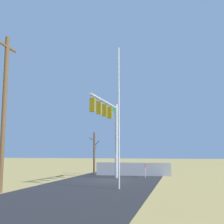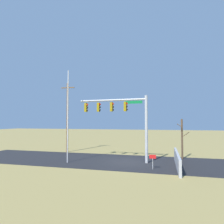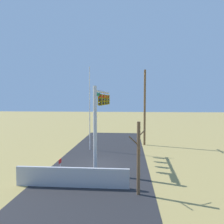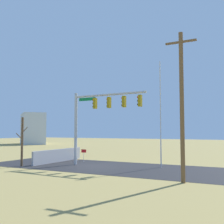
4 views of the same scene
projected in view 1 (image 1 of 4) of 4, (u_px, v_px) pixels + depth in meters
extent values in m
plane|color=#9E894C|center=(110.00, 180.00, 23.88)|extent=(160.00, 160.00, 0.00)
cube|color=#232326|center=(96.00, 186.00, 20.02)|extent=(28.00, 8.00, 0.01)
cube|color=#B7B5AD|center=(119.00, 177.00, 26.87)|extent=(6.00, 6.00, 0.01)
cube|color=#A8A8AD|center=(133.00, 169.00, 28.44)|extent=(0.20, 7.30, 1.27)
cylinder|color=#B2B5BA|center=(116.00, 141.00, 26.35)|extent=(0.28, 0.28, 6.60)
cylinder|color=#B2B5BA|center=(105.00, 102.00, 23.39)|extent=(7.06, 0.53, 0.20)
cube|color=#0F7238|center=(113.00, 109.00, 25.50)|extent=(1.80, 0.11, 0.28)
cube|color=#937A0F|center=(110.00, 113.00, 24.64)|extent=(0.26, 0.37, 0.96)
sphere|color=red|center=(110.00, 110.00, 24.82)|extent=(0.22, 0.22, 0.22)
sphere|color=black|center=(110.00, 113.00, 24.78)|extent=(0.22, 0.22, 0.22)
sphere|color=black|center=(110.00, 117.00, 24.74)|extent=(0.22, 0.22, 0.22)
cube|color=#937A0F|center=(105.00, 111.00, 23.25)|extent=(0.26, 0.37, 0.96)
sphere|color=red|center=(105.00, 107.00, 23.43)|extent=(0.22, 0.22, 0.22)
sphere|color=black|center=(105.00, 111.00, 23.39)|extent=(0.22, 0.22, 0.22)
sphere|color=black|center=(105.00, 114.00, 23.35)|extent=(0.22, 0.22, 0.22)
cube|color=#937A0F|center=(99.00, 108.00, 21.85)|extent=(0.26, 0.37, 0.96)
sphere|color=red|center=(100.00, 104.00, 22.04)|extent=(0.22, 0.22, 0.22)
sphere|color=black|center=(100.00, 108.00, 22.00)|extent=(0.22, 0.22, 0.22)
sphere|color=black|center=(100.00, 112.00, 21.96)|extent=(0.22, 0.22, 0.22)
cube|color=#937A0F|center=(92.00, 105.00, 20.46)|extent=(0.26, 0.37, 0.96)
sphere|color=red|center=(93.00, 101.00, 20.65)|extent=(0.22, 0.22, 0.22)
sphere|color=black|center=(93.00, 105.00, 20.61)|extent=(0.22, 0.22, 0.22)
sphere|color=black|center=(93.00, 109.00, 20.56)|extent=(0.22, 0.22, 0.22)
cylinder|color=silver|center=(119.00, 116.00, 18.84)|extent=(0.10, 0.10, 9.15)
cylinder|color=brown|center=(4.00, 112.00, 17.09)|extent=(0.26, 0.26, 9.17)
cube|color=brown|center=(7.00, 47.00, 17.63)|extent=(1.90, 0.12, 0.12)
cylinder|color=brown|center=(94.00, 153.00, 30.31)|extent=(0.20, 0.20, 4.30)
cylinder|color=brown|center=(95.00, 149.00, 30.73)|extent=(0.78, 0.07, 0.57)
cylinder|color=brown|center=(92.00, 139.00, 30.32)|extent=(0.54, 0.47, 0.39)
cylinder|color=brown|center=(97.00, 143.00, 30.37)|extent=(0.12, 0.61, 0.55)
cylinder|color=silver|center=(145.00, 173.00, 26.11)|extent=(0.04, 0.04, 0.90)
cube|color=red|center=(145.00, 166.00, 26.19)|extent=(0.56, 0.02, 0.32)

